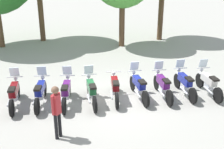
{
  "coord_description": "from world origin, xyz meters",
  "views": [
    {
      "loc": [
        -2.85,
        -10.03,
        5.25
      ],
      "look_at": [
        0.0,
        0.5,
        0.9
      ],
      "focal_mm": 45.91,
      "sensor_mm": 36.0,
      "label": 1
    }
  ],
  "objects": [
    {
      "name": "motorcycle_8",
      "position": [
        3.89,
        -0.52,
        0.52
      ],
      "size": [
        0.62,
        2.19,
        1.37
      ],
      "rotation": [
        0.0,
        0.0,
        1.49
      ],
      "color": "black",
      "rests_on": "ground_plane"
    },
    {
      "name": "motorcycle_0",
      "position": [
        -3.89,
        0.52,
        0.52
      ],
      "size": [
        0.62,
        2.19,
        1.37
      ],
      "rotation": [
        0.0,
        0.0,
        1.48
      ],
      "color": "black",
      "rests_on": "ground_plane"
    },
    {
      "name": "motorcycle_2",
      "position": [
        -1.94,
        0.16,
        0.52
      ],
      "size": [
        0.78,
        2.15,
        1.37
      ],
      "rotation": [
        0.0,
        0.0,
        1.34
      ],
      "color": "black",
      "rests_on": "ground_plane"
    },
    {
      "name": "ground_plane",
      "position": [
        0.0,
        0.0,
        0.0
      ],
      "size": [
        80.0,
        80.0,
        0.0
      ],
      "primitive_type": "plane",
      "color": "#9E9B93"
    },
    {
      "name": "motorcycle_7",
      "position": [
        2.92,
        -0.29,
        0.52
      ],
      "size": [
        0.62,
        2.19,
        1.37
      ],
      "rotation": [
        0.0,
        0.0,
        1.49
      ],
      "color": "black",
      "rests_on": "ground_plane"
    },
    {
      "name": "person_0",
      "position": [
        -2.47,
        -2.12,
        1.05
      ],
      "size": [
        0.34,
        0.34,
        1.78
      ],
      "rotation": [
        0.0,
        0.0,
        2.34
      ],
      "color": "black",
      "rests_on": "ground_plane"
    },
    {
      "name": "motorcycle_4",
      "position": [
        0.0,
        0.06,
        0.5
      ],
      "size": [
        0.73,
        2.17,
        0.99
      ],
      "rotation": [
        0.0,
        0.0,
        1.39
      ],
      "color": "black",
      "rests_on": "ground_plane"
    },
    {
      "name": "motorcycle_3",
      "position": [
        -0.97,
        0.01,
        0.52
      ],
      "size": [
        0.62,
        2.19,
        1.37
      ],
      "rotation": [
        0.0,
        0.0,
        1.52
      ],
      "color": "black",
      "rests_on": "ground_plane"
    },
    {
      "name": "motorcycle_1",
      "position": [
        -2.91,
        0.38,
        0.52
      ],
      "size": [
        0.76,
        2.16,
        1.37
      ],
      "rotation": [
        0.0,
        0.0,
        1.36
      ],
      "color": "black",
      "rests_on": "ground_plane"
    },
    {
      "name": "motorcycle_5",
      "position": [
        0.97,
        -0.07,
        0.52
      ],
      "size": [
        0.62,
        2.19,
        1.37
      ],
      "rotation": [
        0.0,
        0.0,
        1.56
      ],
      "color": "black",
      "rests_on": "ground_plane"
    },
    {
      "name": "motorcycle_6",
      "position": [
        1.94,
        -0.25,
        0.52
      ],
      "size": [
        0.62,
        2.19,
        1.37
      ],
      "rotation": [
        0.0,
        0.0,
        1.48
      ],
      "color": "black",
      "rests_on": "ground_plane"
    }
  ]
}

